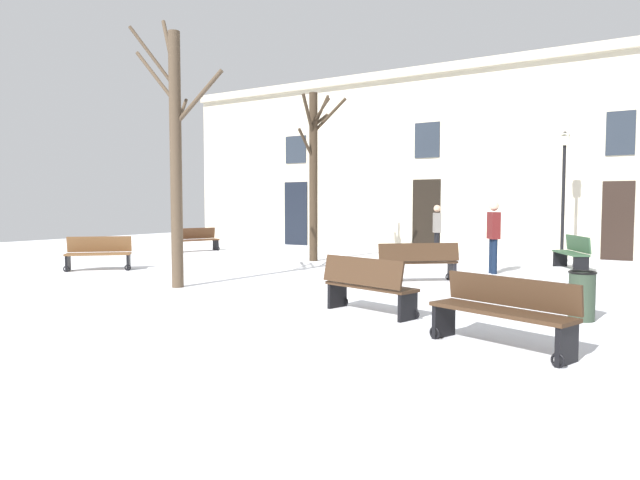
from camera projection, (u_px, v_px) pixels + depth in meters
name	position (u px, v px, depth m)	size (l,w,h in m)	color
ground_plane	(274.00, 282.00, 13.12)	(36.79, 36.79, 0.00)	white
building_facade	(435.00, 157.00, 21.24)	(22.99, 0.60, 6.86)	beige
tree_right_of_center	(314.00, 169.00, 17.61)	(1.02, 1.70, 5.18)	#382B1E
tree_near_facade	(175.00, 149.00, 12.10)	(2.29, 1.45, 5.93)	#4C3D2D
streetlamp	(564.00, 183.00, 17.23)	(0.30, 0.30, 3.95)	black
litter_bin	(582.00, 296.00, 8.77)	(0.41, 0.41, 0.76)	#2D3D2D
bench_near_lamp	(417.00, 262.00, 13.00)	(1.73, 1.60, 0.91)	#3D2819
bench_facing_shops	(573.00, 252.00, 15.46)	(1.20, 1.73, 0.92)	#2D4C33
bench_near_center_tree	(99.00, 253.00, 15.31)	(1.53, 1.50, 0.91)	brown
bench_back_to_back_right	(503.00, 311.00, 7.06)	(1.91, 1.04, 0.89)	#3D2819
bench_far_corner	(196.00, 239.00, 21.31)	(0.94, 1.77, 0.87)	#51331E
bench_by_litter_bin	(368.00, 285.00, 9.26)	(1.74, 0.90, 0.93)	#3D2819
person_near_bench	(437.00, 228.00, 18.75)	(0.38, 0.44, 1.73)	black
person_crossing_plaza	(494.00, 233.00, 14.56)	(0.41, 0.44, 1.84)	black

